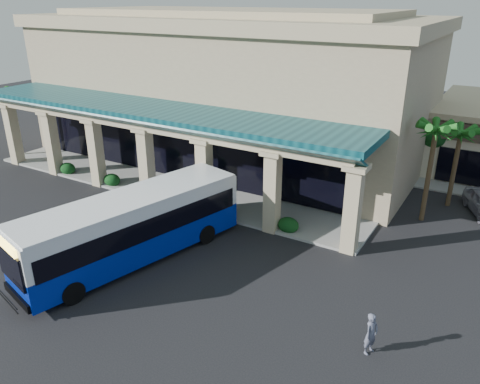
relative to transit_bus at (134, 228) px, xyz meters
The scene contains 9 objects.
ground 3.55m from the transit_bus, 18.71° to the left, with size 110.00×110.00×0.00m, color black.
main_building 18.17m from the transit_bus, 106.54° to the left, with size 30.80×14.80×11.35m, color tan, non-canonical shape.
arcade 9.36m from the transit_bus, 122.91° to the left, with size 30.00×6.20×5.70m, color #0B3A42, non-canonical shape.
palm_0 16.67m from the transit_bus, 46.34° to the left, with size 2.40×2.40×6.60m, color #175717, non-canonical shape.
palm_1 19.53m from the transit_bus, 50.30° to the left, with size 2.40×2.40×5.80m, color #175717, non-canonical shape.
palm_2 20.98m from the transit_bus, 159.01° to the left, with size 2.40×2.40×6.20m, color #175717, non-canonical shape.
broadleaf_tree 22.58m from the transit_bus, 62.41° to the left, with size 2.60×2.60×4.81m, color black, non-canonical shape.
transit_bus is the anchor object (origin of this frame).
pedestrian 12.11m from the transit_bus, ahead, with size 0.61×0.40×1.68m, color slate.
Camera 1 is at (12.04, -15.88, 12.24)m, focal length 35.00 mm.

